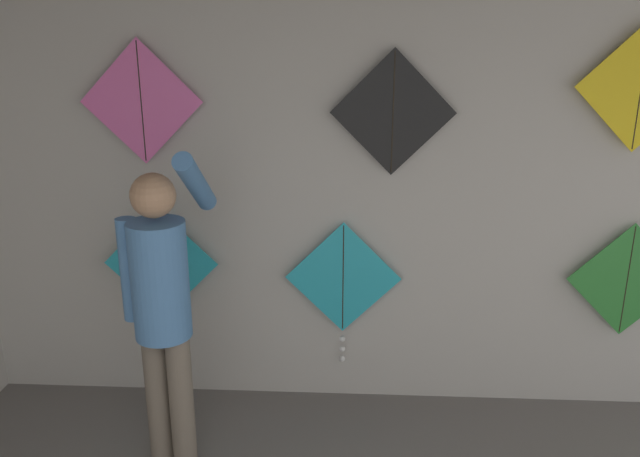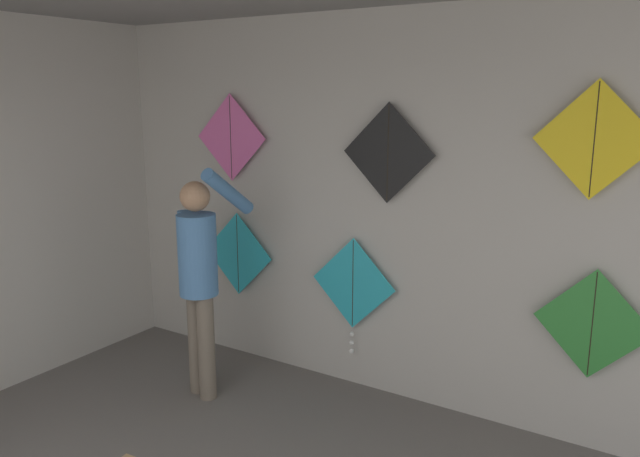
% 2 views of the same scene
% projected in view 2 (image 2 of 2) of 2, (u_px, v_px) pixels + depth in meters
% --- Properties ---
extents(back_panel, '(5.59, 0.06, 2.80)m').
position_uv_depth(back_panel, '(379.00, 209.00, 4.54)').
color(back_panel, '#BCB7AD').
rests_on(back_panel, ground).
extents(shopkeeper, '(0.43, 0.55, 1.73)m').
position_uv_depth(shopkeeper, '(199.00, 270.00, 4.52)').
color(shopkeeper, '#726656').
rests_on(shopkeeper, ground).
extents(kite_0, '(0.70, 0.01, 0.70)m').
position_uv_depth(kite_0, '(238.00, 254.00, 5.23)').
color(kite_0, '#28B2C6').
extents(kite_1, '(0.70, 0.04, 0.91)m').
position_uv_depth(kite_1, '(353.00, 287.00, 4.67)').
color(kite_1, '#28B2C6').
extents(kite_2, '(0.70, 0.01, 0.70)m').
position_uv_depth(kite_2, '(592.00, 324.00, 3.79)').
color(kite_2, '#338C38').
extents(kite_3, '(0.70, 0.01, 0.70)m').
position_uv_depth(kite_3, '(231.00, 138.00, 5.04)').
color(kite_3, pink).
extents(kite_4, '(0.70, 0.01, 0.70)m').
position_uv_depth(kite_4, '(388.00, 153.00, 4.31)').
color(kite_4, black).
extents(kite_5, '(0.70, 0.01, 0.70)m').
position_uv_depth(kite_5, '(594.00, 140.00, 3.60)').
color(kite_5, yellow).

